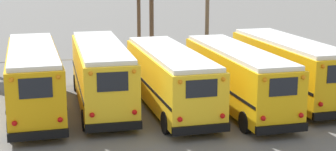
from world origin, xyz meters
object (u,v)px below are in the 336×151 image
(school_bus_3, at_px, (236,76))
(utility_pole, at_px, (207,2))
(school_bus_2, at_px, (170,77))
(school_bus_4, at_px, (288,67))
(school_bus_0, at_px, (34,77))
(school_bus_1, at_px, (101,73))

(school_bus_3, height_order, utility_pole, utility_pole)
(school_bus_2, distance_m, school_bus_3, 3.41)
(school_bus_4, bearing_deg, school_bus_0, 178.56)
(utility_pole, bearing_deg, school_bus_4, -84.24)
(school_bus_0, xyz_separation_m, school_bus_1, (3.36, 0.28, 0.00))
(school_bus_0, relative_size, utility_pole, 1.23)
(school_bus_3, bearing_deg, school_bus_2, 170.29)
(school_bus_0, distance_m, school_bus_2, 6.79)
(school_bus_2, relative_size, school_bus_4, 1.01)
(school_bus_3, height_order, school_bus_4, school_bus_4)
(school_bus_2, height_order, school_bus_4, school_bus_4)
(school_bus_0, distance_m, school_bus_4, 13.46)
(school_bus_3, bearing_deg, school_bus_1, 165.42)
(school_bus_2, height_order, school_bus_3, school_bus_3)
(school_bus_3, bearing_deg, utility_pole, 80.09)
(school_bus_2, bearing_deg, school_bus_4, 4.76)
(school_bus_4, relative_size, utility_pole, 1.18)
(school_bus_0, distance_m, utility_pole, 16.81)
(school_bus_2, distance_m, school_bus_4, 6.75)
(school_bus_0, bearing_deg, school_bus_4, -1.44)
(school_bus_1, bearing_deg, school_bus_4, -3.49)
(school_bus_2, xyz_separation_m, utility_pole, (5.57, 12.05, 2.76))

